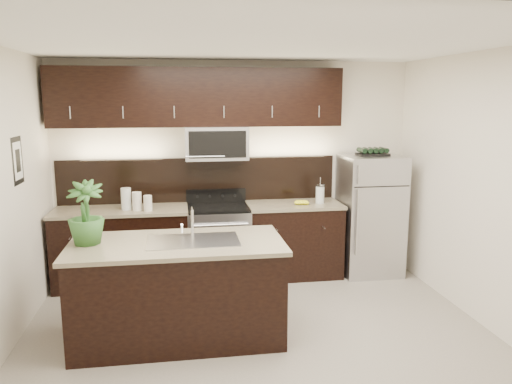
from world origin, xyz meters
TOP-DOWN VIEW (x-y plane):
  - ground at (0.00, 0.00)m, footprint 4.50×4.50m
  - room_walls at (-0.11, -0.04)m, footprint 4.52×4.02m
  - counter_run at (-0.46, 1.69)m, footprint 3.51×0.65m
  - upper_fixtures at (-0.43, 1.84)m, footprint 3.49×0.40m
  - island at (-0.75, 0.18)m, footprint 1.96×0.96m
  - sink_faucet at (-0.60, 0.19)m, footprint 0.84×0.50m
  - refrigerator at (1.70, 1.63)m, footprint 0.74×0.67m
  - wine_rack at (1.70, 1.63)m, footprint 0.38×0.23m
  - plant at (-1.55, 0.24)m, footprint 0.34×0.34m
  - canisters at (-1.24, 1.60)m, footprint 0.36×0.23m
  - french_press at (1.03, 1.64)m, footprint 0.11×0.11m
  - bananas at (0.73, 1.61)m, footprint 0.21×0.18m

SIDE VIEW (x-z plane):
  - ground at x=0.00m, z-range 0.00..0.00m
  - counter_run at x=-0.46m, z-range 0.00..0.94m
  - island at x=-0.75m, z-range 0.00..0.94m
  - refrigerator at x=1.70m, z-range 0.00..1.53m
  - sink_faucet at x=-0.60m, z-range 0.81..1.10m
  - bananas at x=0.73m, z-range 0.94..1.00m
  - canisters at x=-1.24m, z-range 0.92..1.19m
  - french_press at x=1.03m, z-range 0.90..1.22m
  - plant at x=-1.55m, z-range 0.94..1.52m
  - wine_rack at x=1.70m, z-range 1.53..1.62m
  - room_walls at x=-0.11m, z-range 0.34..3.05m
  - upper_fixtures at x=-0.43m, z-range 1.31..2.97m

